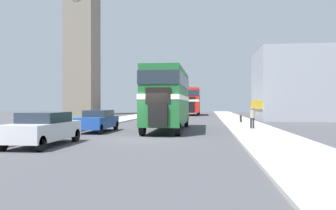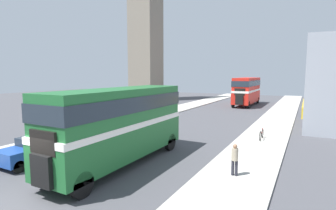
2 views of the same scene
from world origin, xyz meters
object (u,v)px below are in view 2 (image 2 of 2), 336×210
Objects in this scene: pedestrian_walking at (235,158)px; car_parked_mid at (40,148)px; double_decker_bus at (120,120)px; bus_distant at (247,89)px; bicycle_on_pavement at (261,134)px.

car_parked_mid is at bearing -165.33° from pedestrian_walking.
bus_distant is (0.24, 31.71, 0.12)m from double_decker_bus.
car_parked_mid is 2.46× the size of bicycle_on_pavement.
bicycle_on_pavement is at bearing 45.81° from car_parked_mid.
car_parked_mid is (-4.53, -1.65, -1.74)m from double_decker_bus.
car_parked_mid is 10.84m from pedestrian_walking.
pedestrian_walking is at bearing -90.08° from bicycle_on_pavement.
pedestrian_walking reaches higher than bicycle_on_pavement.
car_parked_mid is 2.81× the size of pedestrian_walking.
double_decker_bus is at bearing -169.55° from pedestrian_walking.
pedestrian_walking is (5.95, 1.10, -1.51)m from double_decker_bus.
double_decker_bus reaches higher than bicycle_on_pavement.
car_parked_mid is at bearing -160.02° from double_decker_bus.
bus_distant is at bearing 89.57° from double_decker_bus.
double_decker_bus is 11.11m from bicycle_on_pavement.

